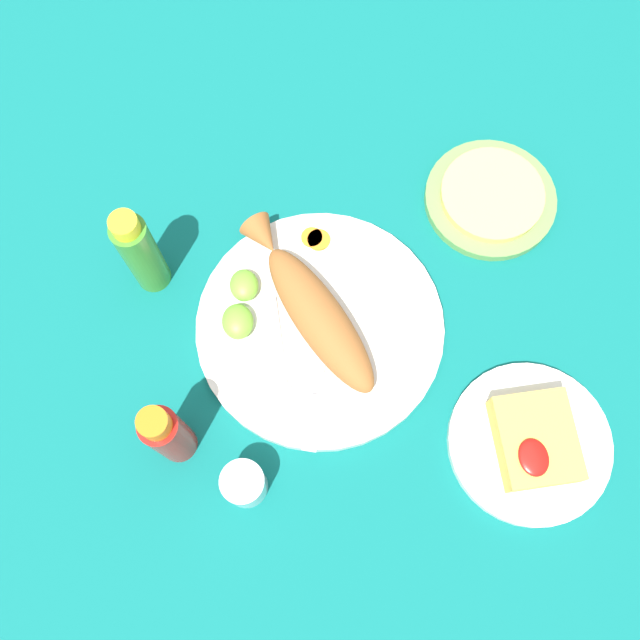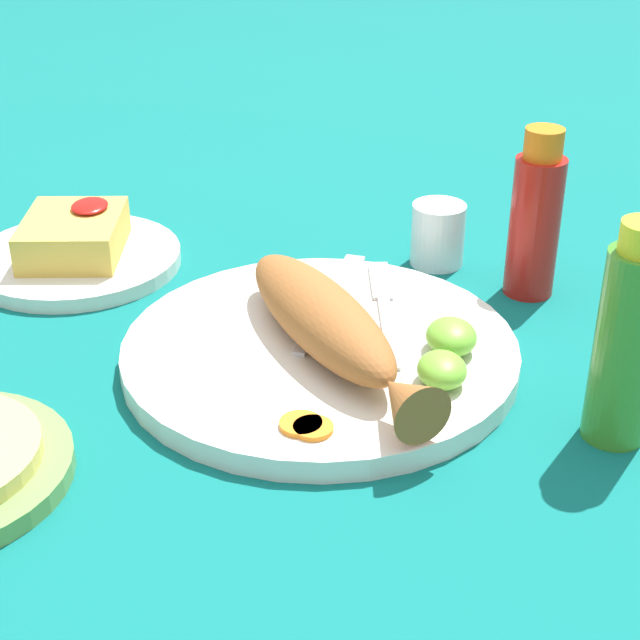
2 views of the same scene
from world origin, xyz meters
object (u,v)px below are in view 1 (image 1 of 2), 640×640
(hot_sauce_bottle_red, at_px, (168,434))
(main_plate, at_px, (320,327))
(fried_fish, at_px, (313,308))
(fork_near, at_px, (319,387))
(salt_cup, at_px, (245,484))
(side_plate_fries, at_px, (529,443))
(fork_far, at_px, (283,377))
(tortilla_plate, at_px, (490,199))
(hot_sauce_bottle_green, at_px, (141,253))

(hot_sauce_bottle_red, bearing_deg, main_plate, 122.43)
(fried_fish, xyz_separation_m, fork_near, (0.09, -0.01, -0.02))
(salt_cup, bearing_deg, side_plate_fries, 90.31)
(salt_cup, bearing_deg, fried_fish, 151.41)
(fork_far, distance_m, tortilla_plate, 0.37)
(main_plate, height_order, fork_far, fork_far)
(hot_sauce_bottle_green, height_order, side_plate_fries, hot_sauce_bottle_green)
(main_plate, xyz_separation_m, hot_sauce_bottle_red, (0.12, -0.19, 0.06))
(tortilla_plate, bearing_deg, salt_cup, -48.06)
(salt_cup, xyz_separation_m, side_plate_fries, (-0.00, 0.34, -0.02))
(fork_far, relative_size, hot_sauce_bottle_red, 1.21)
(side_plate_fries, bearing_deg, salt_cup, -89.69)
(side_plate_fries, xyz_separation_m, tortilla_plate, (-0.33, 0.02, 0.00))
(salt_cup, height_order, tortilla_plate, salt_cup)
(fork_near, height_order, salt_cup, salt_cup)
(fried_fish, relative_size, salt_cup, 4.36)
(fried_fish, bearing_deg, main_plate, 0.00)
(fried_fish, height_order, hot_sauce_bottle_green, hot_sauce_bottle_green)
(main_plate, height_order, fried_fish, fried_fish)
(hot_sauce_bottle_red, bearing_deg, tortilla_plate, 121.23)
(fork_far, bearing_deg, main_plate, 137.79)
(fork_near, distance_m, hot_sauce_bottle_green, 0.27)
(hot_sauce_bottle_green, distance_m, side_plate_fries, 0.52)
(fork_near, xyz_separation_m, salt_cup, (0.10, -0.10, 0.01))
(tortilla_plate, bearing_deg, fork_near, -49.46)
(salt_cup, relative_size, tortilla_plate, 0.34)
(salt_cup, bearing_deg, fork_far, 153.95)
(fork_near, relative_size, hot_sauce_bottle_red, 1.18)
(hot_sauce_bottle_green, bearing_deg, tortilla_plate, 95.68)
(hot_sauce_bottle_red, relative_size, hot_sauce_bottle_green, 0.94)
(side_plate_fries, bearing_deg, fried_fish, -129.59)
(fried_fish, distance_m, hot_sauce_bottle_red, 0.23)
(main_plate, relative_size, hot_sauce_bottle_green, 1.93)
(fork_far, height_order, hot_sauce_bottle_red, hot_sauce_bottle_red)
(main_plate, relative_size, hot_sauce_bottle_red, 2.05)
(fork_far, bearing_deg, side_plate_fries, 67.03)
(hot_sauce_bottle_red, distance_m, hot_sauce_bottle_green, 0.22)
(tortilla_plate, bearing_deg, hot_sauce_bottle_green, -84.32)
(side_plate_fries, bearing_deg, fork_far, -112.85)
(fried_fish, xyz_separation_m, tortilla_plate, (-0.13, 0.26, -0.04))
(fork_near, relative_size, fork_far, 0.98)
(fork_near, xyz_separation_m, fork_far, (-0.02, -0.04, 0.00))
(fork_near, distance_m, salt_cup, 0.15)
(main_plate, bearing_deg, hot_sauce_bottle_red, -57.57)
(fork_far, bearing_deg, hot_sauce_bottle_red, -66.19)
(tortilla_plate, bearing_deg, side_plate_fries, -4.24)
(main_plate, relative_size, salt_cup, 5.23)
(fried_fish, xyz_separation_m, hot_sauce_bottle_red, (0.14, -0.18, 0.03))
(fried_fish, bearing_deg, hot_sauce_bottle_red, -78.45)
(main_plate, distance_m, fork_near, 0.08)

